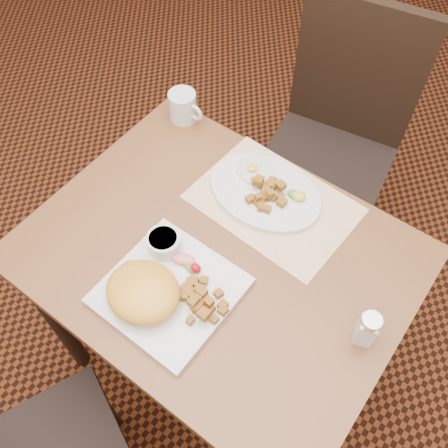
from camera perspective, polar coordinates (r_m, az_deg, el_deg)
ground at (r=1.88m, az=-0.46°, el=-15.10°), size 8.00×8.00×0.00m
table at (r=1.30m, az=-0.65°, el=-5.80°), size 0.90×0.70×0.75m
chair_far at (r=1.78m, az=12.67°, el=10.02°), size 0.48×0.49×0.97m
placemat at (r=1.29m, az=5.68°, el=2.36°), size 0.42×0.30×0.00m
plate_square at (r=1.15m, az=-6.20°, el=-7.59°), size 0.28×0.28×0.02m
plate_oval at (r=1.30m, az=4.70°, el=3.65°), size 0.31×0.23×0.02m
hollandaise_mound at (r=1.12m, az=-9.28°, el=-7.63°), size 0.18×0.15×0.06m
ramekin at (r=1.18m, az=-6.85°, el=-2.08°), size 0.08×0.08×0.04m
garnish_sq at (r=1.16m, az=-4.11°, el=-4.46°), size 0.09×0.05×0.03m
fried_egg at (r=1.33m, az=3.55°, el=6.29°), size 0.10×0.10×0.02m
garnish_ov at (r=1.28m, az=8.39°, el=3.26°), size 0.05×0.04×0.02m
salt_shaker at (r=1.10m, az=16.03°, el=-11.43°), size 0.05×0.05×0.10m
coffee_mug at (r=1.46m, az=-4.66°, el=13.23°), size 0.11×0.08×0.09m
home_fries_sq at (r=1.11m, az=-2.79°, el=-8.49°), size 0.12×0.12×0.04m
home_fries_ov at (r=1.27m, az=4.93°, el=3.62°), size 0.11×0.11×0.04m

